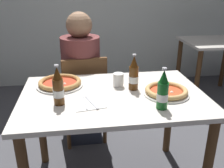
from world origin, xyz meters
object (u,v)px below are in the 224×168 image
object	(u,v)px
pizza_margherita_near	(166,91)
beer_bottle_center	(134,75)
pizza_marinara_far	(60,83)
napkin_with_cutlery	(89,103)
diner_seated	(82,82)
dining_table_background	(215,53)
chair_behind_table	(84,95)
beer_bottle_right	(58,88)
beer_bottle_left	(163,92)
paper_cup	(118,80)
dining_table_main	(113,109)

from	to	relation	value
pizza_margherita_near	beer_bottle_center	xyz separation A→B (m)	(-0.19, 0.12, 0.08)
pizza_margherita_near	pizza_marinara_far	distance (m)	0.73
pizza_margherita_near	napkin_with_cutlery	world-z (taller)	pizza_margherita_near
diner_seated	dining_table_background	xyz separation A→B (m)	(1.71, 0.77, 0.01)
chair_behind_table	beer_bottle_right	world-z (taller)	beer_bottle_right
pizza_margherita_near	beer_bottle_center	distance (m)	0.24
beer_bottle_left	diner_seated	bearing A→B (deg)	116.17
beer_bottle_center	paper_cup	world-z (taller)	beer_bottle_center
dining_table_main	diner_seated	distance (m)	0.69
dining_table_main	beer_bottle_right	xyz separation A→B (m)	(-0.34, -0.10, 0.22)
pizza_marinara_far	napkin_with_cutlery	distance (m)	0.36
beer_bottle_right	beer_bottle_center	bearing A→B (deg)	18.37
dining_table_main	napkin_with_cutlery	bearing A→B (deg)	-144.27
chair_behind_table	beer_bottle_left	bearing A→B (deg)	108.54
beer_bottle_center	beer_bottle_right	size ratio (longest dim) A/B	1.00
dining_table_main	paper_cup	size ratio (longest dim) A/B	12.63
dining_table_background	napkin_with_cutlery	world-z (taller)	napkin_with_cutlery
diner_seated	beer_bottle_left	size ratio (longest dim) A/B	4.89
napkin_with_cutlery	paper_cup	xyz separation A→B (m)	(0.22, 0.25, 0.04)
diner_seated	dining_table_background	bearing A→B (deg)	24.26
paper_cup	napkin_with_cutlery	bearing A→B (deg)	-132.14
beer_bottle_left	paper_cup	distance (m)	0.42
diner_seated	beer_bottle_right	distance (m)	0.82
beer_bottle_left	beer_bottle_right	world-z (taller)	same
dining_table_background	paper_cup	distance (m)	1.97
dining_table_main	pizza_marinara_far	xyz separation A→B (m)	(-0.35, 0.19, 0.13)
pizza_margherita_near	chair_behind_table	bearing A→B (deg)	128.17
pizza_marinara_far	beer_bottle_left	bearing A→B (deg)	-35.48
beer_bottle_left	beer_bottle_center	xyz separation A→B (m)	(-0.10, 0.30, 0.00)
dining_table_background	pizza_margherita_near	size ratio (longest dim) A/B	2.70
napkin_with_cutlery	paper_cup	size ratio (longest dim) A/B	2.19
beer_bottle_center	paper_cup	size ratio (longest dim) A/B	2.60
beer_bottle_right	beer_bottle_left	bearing A→B (deg)	-13.11
diner_seated	pizza_margherita_near	world-z (taller)	diner_seated
pizza_marinara_far	beer_bottle_right	bearing A→B (deg)	-87.84
pizza_marinara_far	paper_cup	world-z (taller)	paper_cup
pizza_margherita_near	beer_bottle_left	xyz separation A→B (m)	(-0.09, -0.18, 0.08)
chair_behind_table	pizza_margherita_near	size ratio (longest dim) A/B	2.86
diner_seated	napkin_with_cutlery	xyz separation A→B (m)	(0.03, -0.78, 0.17)
pizza_margherita_near	dining_table_main	bearing A→B (deg)	170.75
chair_behind_table	pizza_margherita_near	xyz separation A→B (m)	(0.52, -0.67, 0.29)
dining_table_main	paper_cup	world-z (taller)	paper_cup
dining_table_main	dining_table_background	xyz separation A→B (m)	(1.52, 1.43, -0.04)
chair_behind_table	napkin_with_cutlery	bearing A→B (deg)	82.81
diner_seated	beer_bottle_center	xyz separation A→B (m)	(0.34, -0.60, 0.27)
pizza_marinara_far	beer_bottle_center	bearing A→B (deg)	-14.47
chair_behind_table	dining_table_main	bearing A→B (deg)	98.23
beer_bottle_left	paper_cup	size ratio (longest dim) A/B	2.60
diner_seated	beer_bottle_center	bearing A→B (deg)	-60.43
beer_bottle_right	dining_table_main	bearing A→B (deg)	16.72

